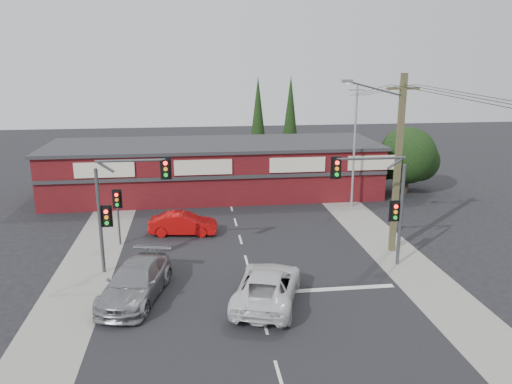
{
  "coord_description": "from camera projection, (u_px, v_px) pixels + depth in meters",
  "views": [
    {
      "loc": [
        -2.75,
        -22.78,
        10.66
      ],
      "look_at": [
        0.59,
        3.0,
        3.76
      ],
      "focal_mm": 35.0,
      "sensor_mm": 36.0,
      "label": 1
    }
  ],
  "objects": [
    {
      "name": "ground",
      "position": [
        252.0,
        280.0,
        24.91
      ],
      "size": [
        120.0,
        120.0,
        0.0
      ],
      "primitive_type": "plane",
      "color": "black",
      "rests_on": "ground"
    },
    {
      "name": "red_sedan",
      "position": [
        183.0,
        224.0,
        31.34
      ],
      "size": [
        4.38,
        2.0,
        1.39
      ],
      "primitive_type": "imported",
      "rotation": [
        0.0,
        0.0,
        1.44
      ],
      "color": "#B70B0B",
      "rests_on": "ground"
    },
    {
      "name": "utility_pole",
      "position": [
        396.0,
        159.0,
        27.43
      ],
      "size": [
        4.38,
        0.59,
        10.0
      ],
      "color": "brown",
      "rests_on": "ground"
    },
    {
      "name": "white_suv",
      "position": [
        267.0,
        286.0,
        22.51
      ],
      "size": [
        4.18,
        6.16,
        1.57
      ],
      "primitive_type": "imported",
      "rotation": [
        0.0,
        0.0,
        2.84
      ],
      "color": "silver",
      "rests_on": "ground"
    },
    {
      "name": "shop_building",
      "position": [
        215.0,
        168.0,
        40.52
      ],
      "size": [
        27.3,
        8.4,
        4.22
      ],
      "color": "#4D0F13",
      "rests_on": "ground"
    },
    {
      "name": "power_lines",
      "position": [
        455.0,
        99.0,
        21.28
      ],
      "size": [
        2.01,
        29.0,
        1.22
      ],
      "color": "black",
      "rests_on": "ground"
    },
    {
      "name": "conifer_far",
      "position": [
        290.0,
        114.0,
        49.3
      ],
      "size": [
        1.8,
        1.8,
        9.25
      ],
      "color": "#2D2116",
      "rests_on": "ground"
    },
    {
      "name": "silver_suv",
      "position": [
        136.0,
        282.0,
        22.86
      ],
      "size": [
        3.56,
        6.02,
        1.64
      ],
      "primitive_type": "imported",
      "rotation": [
        0.0,
        0.0,
        -0.24
      ],
      "color": "gray",
      "rests_on": "ground"
    },
    {
      "name": "steel_pole",
      "position": [
        354.0,
        144.0,
        36.33
      ],
      "size": [
        1.2,
        0.16,
        9.0
      ],
      "color": "gray",
      "rests_on": "ground"
    },
    {
      "name": "conifer_near",
      "position": [
        258.0,
        117.0,
        46.95
      ],
      "size": [
        1.8,
        1.8,
        9.25
      ],
      "color": "#2D2116",
      "rests_on": "ground"
    },
    {
      "name": "traffic_mast_right",
      "position": [
        381.0,
        194.0,
        25.71
      ],
      "size": [
        3.96,
        0.27,
        5.97
      ],
      "color": "#47494C",
      "rests_on": "ground"
    },
    {
      "name": "pedestal_signal",
      "position": [
        118.0,
        206.0,
        29.16
      ],
      "size": [
        0.55,
        0.27,
        3.38
      ],
      "color": "#47494C",
      "rests_on": "ground"
    },
    {
      "name": "road_strip",
      "position": [
        242.0,
        245.0,
        29.7
      ],
      "size": [
        14.0,
        70.0,
        0.01
      ],
      "primitive_type": "cube",
      "color": "black",
      "rests_on": "ground"
    },
    {
      "name": "stop_line",
      "position": [
        328.0,
        289.0,
        23.9
      ],
      "size": [
        6.5,
        0.35,
        0.01
      ],
      "primitive_type": "cube",
      "color": "silver",
      "rests_on": "ground"
    },
    {
      "name": "verge_right",
      "position": [
        379.0,
        238.0,
        30.76
      ],
      "size": [
        3.0,
        70.0,
        0.02
      ],
      "primitive_type": "cube",
      "color": "gray",
      "rests_on": "ground"
    },
    {
      "name": "verge_left",
      "position": [
        95.0,
        251.0,
        28.65
      ],
      "size": [
        3.0,
        70.0,
        0.02
      ],
      "primitive_type": "cube",
      "color": "gray",
      "rests_on": "ground"
    },
    {
      "name": "traffic_mast_left",
      "position": [
        120.0,
        198.0,
        25.03
      ],
      "size": [
        3.77,
        0.27,
        5.97
      ],
      "color": "#47494C",
      "rests_on": "ground"
    },
    {
      "name": "tree_cluster",
      "position": [
        407.0,
        158.0,
        40.79
      ],
      "size": [
        5.9,
        5.1,
        5.5
      ],
      "color": "#2D2116",
      "rests_on": "ground"
    },
    {
      "name": "lane_dashes",
      "position": [
        247.0,
        261.0,
        27.27
      ],
      "size": [
        0.12,
        42.53,
        0.01
      ],
      "color": "silver",
      "rests_on": "ground"
    }
  ]
}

